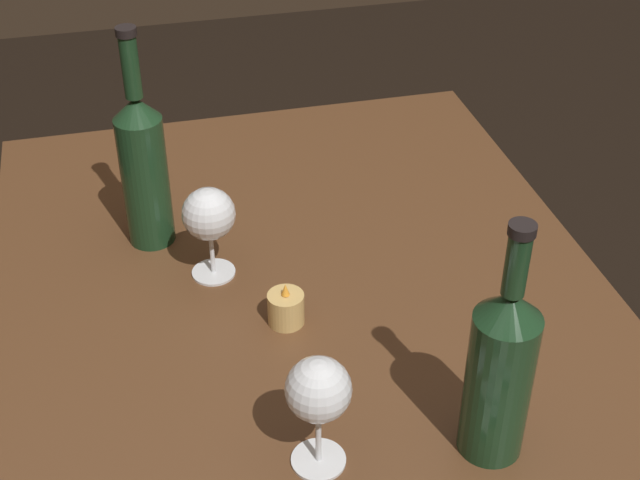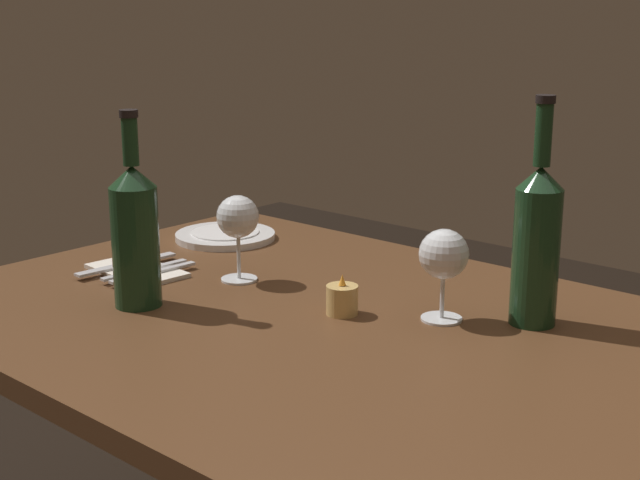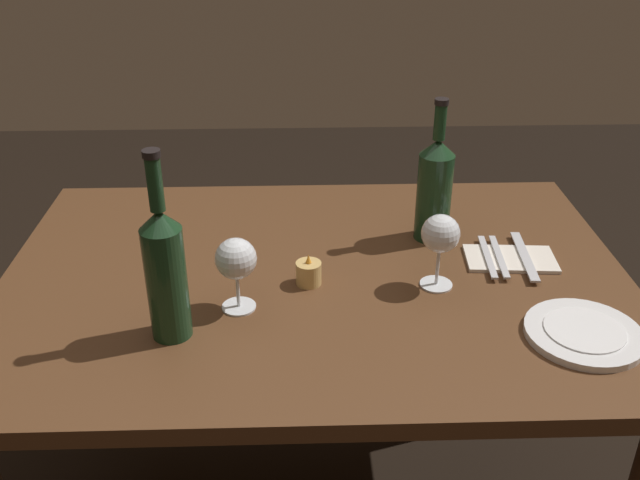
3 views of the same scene
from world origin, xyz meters
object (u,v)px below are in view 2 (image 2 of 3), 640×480
at_px(wine_bottle_second, 135,233).
at_px(dinner_plate, 225,236).
at_px(wine_glass_left, 444,256).
at_px(wine_glass_right, 238,219).
at_px(folded_napkin, 137,271).
at_px(fork_inner, 145,270).
at_px(votive_candle, 342,301).
at_px(table_knife, 127,264).
at_px(fork_outer, 153,272).
at_px(wine_bottle, 537,240).

height_order(wine_bottle_second, dinner_plate, wine_bottle_second).
bearing_deg(wine_glass_left, wine_glass_right, 9.76).
xyz_separation_m(folded_napkin, fork_inner, (-0.03, 0.00, 0.01)).
height_order(votive_candle, dinner_plate, votive_candle).
xyz_separation_m(votive_candle, fork_inner, (0.41, 0.08, -0.01)).
bearing_deg(dinner_plate, fork_inner, 106.73).
bearing_deg(table_knife, dinner_plate, -84.19).
xyz_separation_m(fork_outer, table_knife, (0.08, 0.00, 0.00)).
bearing_deg(wine_glass_right, fork_outer, 36.53).
relative_size(folded_napkin, fork_inner, 1.09).
bearing_deg(dinner_plate, folded_napkin, 101.87).
height_order(wine_glass_left, folded_napkin, wine_glass_left).
height_order(fork_outer, table_knife, same).
xyz_separation_m(dinner_plate, fork_outer, (-0.11, 0.28, 0.00)).
distance_m(wine_bottle, fork_outer, 0.69).
relative_size(wine_glass_left, fork_outer, 0.82).
xyz_separation_m(wine_glass_right, table_knife, (0.21, 0.09, -0.10)).
height_order(folded_napkin, table_knife, table_knife).
xyz_separation_m(fork_inner, table_knife, (0.05, 0.00, 0.00)).
distance_m(wine_glass_left, folded_napkin, 0.60).
distance_m(votive_candle, table_knife, 0.47).
distance_m(folded_napkin, fork_inner, 0.03).
relative_size(wine_glass_right, fork_outer, 0.87).
bearing_deg(wine_glass_left, folded_napkin, 15.84).
height_order(wine_glass_right, table_knife, wine_glass_right).
xyz_separation_m(folded_napkin, fork_outer, (-0.05, 0.00, 0.01)).
bearing_deg(folded_napkin, wine_glass_right, -151.99).
bearing_deg(fork_inner, folded_napkin, -0.00).
relative_size(wine_bottle_second, votive_candle, 4.84).
bearing_deg(table_knife, votive_candle, -170.43).
relative_size(wine_bottle, folded_napkin, 1.80).
xyz_separation_m(dinner_plate, fork_inner, (-0.08, 0.28, 0.00)).
bearing_deg(wine_bottle_second, votive_candle, -145.92).
bearing_deg(folded_napkin, votive_candle, -169.78).
height_order(fork_inner, fork_outer, same).
height_order(wine_glass_right, wine_bottle, wine_bottle).
bearing_deg(fork_outer, dinner_plate, -68.65).
distance_m(wine_glass_right, fork_inner, 0.21).
bearing_deg(wine_glass_left, wine_bottle, -144.65).
distance_m(wine_glass_right, fork_outer, 0.19).
height_order(dinner_plate, folded_napkin, dinner_plate).
bearing_deg(dinner_plate, wine_glass_left, 169.66).
relative_size(dinner_plate, folded_napkin, 1.07).
relative_size(wine_bottle, dinner_plate, 1.68).
distance_m(votive_candle, fork_outer, 0.39).
height_order(wine_glass_right, fork_inner, wine_glass_right).
relative_size(wine_glass_left, votive_candle, 2.21).
height_order(dinner_plate, fork_outer, dinner_plate).
relative_size(wine_glass_left, table_knife, 0.70).
xyz_separation_m(wine_bottle_second, votive_candle, (-0.28, -0.19, -0.10)).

